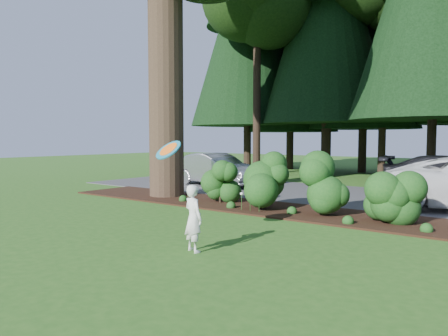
% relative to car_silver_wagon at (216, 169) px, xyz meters
% --- Properties ---
extents(ground, '(80.00, 80.00, 0.00)m').
position_rel_car_silver_wagon_xyz_m(ground, '(5.32, -7.18, -0.74)').
color(ground, '#245217').
rests_on(ground, ground).
extents(mulch_bed, '(16.00, 2.50, 0.05)m').
position_rel_car_silver_wagon_xyz_m(mulch_bed, '(5.32, -3.93, -0.71)').
color(mulch_bed, black).
rests_on(mulch_bed, ground).
extents(driveway, '(22.00, 6.00, 0.03)m').
position_rel_car_silver_wagon_xyz_m(driveway, '(5.32, 0.32, -0.72)').
color(driveway, '#38383A').
rests_on(driveway, ground).
extents(shrub_row, '(6.53, 1.60, 1.61)m').
position_rel_car_silver_wagon_xyz_m(shrub_row, '(6.09, -4.04, 0.07)').
color(shrub_row, '#144214').
rests_on(shrub_row, ground).
extents(lily_cluster, '(0.69, 0.09, 0.57)m').
position_rel_car_silver_wagon_xyz_m(lily_cluster, '(5.02, -4.78, -0.24)').
color(lily_cluster, '#144214').
rests_on(lily_cluster, ground).
extents(car_silver_wagon, '(4.48, 2.12, 1.42)m').
position_rel_car_silver_wagon_xyz_m(car_silver_wagon, '(0.00, 0.00, 0.00)').
color(car_silver_wagon, '#A8A8AC').
rests_on(car_silver_wagon, driveway).
extents(child, '(0.53, 0.42, 1.26)m').
position_rel_car_silver_wagon_xyz_m(child, '(6.53, -8.94, -0.11)').
color(child, silver).
rests_on(child, ground).
extents(frisbee, '(0.61, 0.47, 0.44)m').
position_rel_car_silver_wagon_xyz_m(frisbee, '(5.70, -8.74, 1.15)').
color(frisbee, teal).
rests_on(frisbee, ground).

